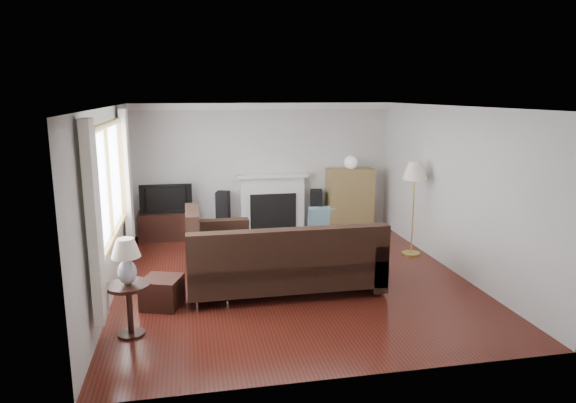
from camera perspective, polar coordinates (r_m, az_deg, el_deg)
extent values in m
cube|color=#481710|center=(7.67, 0.44, -8.52)|extent=(5.10, 5.60, 0.04)
cube|color=white|center=(7.19, 0.47, 10.48)|extent=(5.10, 5.60, 0.04)
cube|color=silver|center=(10.00, -2.71, 3.71)|extent=(5.00, 0.04, 2.50)
cube|color=silver|center=(4.75, 7.15, -5.75)|extent=(5.00, 0.04, 2.50)
cube|color=silver|center=(7.26, -19.25, -0.12)|extent=(0.04, 5.50, 2.50)
cube|color=silver|center=(8.20, 17.84, 1.30)|extent=(0.04, 5.50, 2.50)
cube|color=brown|center=(7.01, -19.24, 1.96)|extent=(0.12, 2.74, 1.54)
cube|color=silver|center=(5.56, -20.73, -2.22)|extent=(0.10, 0.35, 2.10)
cube|color=silver|center=(8.51, -17.46, 2.73)|extent=(0.10, 0.35, 2.10)
cube|color=white|center=(10.04, -1.73, -0.17)|extent=(1.40, 0.26, 1.15)
cube|color=black|center=(9.84, -13.23, -2.62)|extent=(1.04, 0.47, 0.52)
imported|color=black|center=(9.72, -13.38, 0.41)|extent=(0.94, 0.12, 0.54)
cube|color=black|center=(9.87, -7.22, -1.35)|extent=(0.30, 0.34, 0.85)
cube|color=black|center=(10.16, 3.13, -0.98)|extent=(0.28, 0.32, 0.82)
cube|color=olive|center=(10.26, 6.89, 0.24)|extent=(0.89, 0.42, 1.23)
sphere|color=white|center=(10.14, 6.99, 4.35)|extent=(0.26, 0.26, 0.26)
cube|color=black|center=(7.06, -0.37, -6.40)|extent=(2.86, 2.09, 0.92)
cube|color=#8E6544|center=(8.45, -3.22, -5.20)|extent=(1.05, 0.65, 0.39)
cube|color=black|center=(6.84, -13.81, -9.76)|extent=(0.58, 0.58, 0.39)
cube|color=#B59A3F|center=(8.81, 13.74, -0.80)|extent=(0.44, 0.44, 1.58)
cube|color=black|center=(6.14, -17.17, -11.42)|extent=(0.49, 0.49, 0.61)
cube|color=silver|center=(5.95, -17.50, -6.42)|extent=(0.32, 0.32, 0.52)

